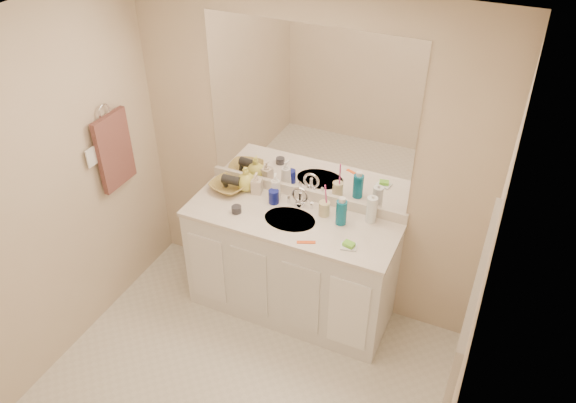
# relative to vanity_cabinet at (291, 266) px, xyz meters

# --- Properties ---
(ceiling) EXTENTS (2.60, 2.60, 0.02)m
(ceiling) POSITION_rel_vanity_cabinet_xyz_m (0.00, -1.02, 1.97)
(ceiling) COLOR white
(ceiling) RESTS_ON wall_back
(wall_back) EXTENTS (2.60, 0.02, 2.40)m
(wall_back) POSITION_rel_vanity_cabinet_xyz_m (0.00, 0.28, 0.77)
(wall_back) COLOR beige
(wall_back) RESTS_ON floor
(wall_left) EXTENTS (0.02, 2.60, 2.40)m
(wall_left) POSITION_rel_vanity_cabinet_xyz_m (-1.30, -1.02, 0.77)
(wall_left) COLOR beige
(wall_left) RESTS_ON floor
(wall_right) EXTENTS (0.02, 2.60, 2.40)m
(wall_right) POSITION_rel_vanity_cabinet_xyz_m (1.30, -1.02, 0.77)
(wall_right) COLOR beige
(wall_right) RESTS_ON floor
(vanity_cabinet) EXTENTS (1.50, 0.55, 0.85)m
(vanity_cabinet) POSITION_rel_vanity_cabinet_xyz_m (0.00, 0.00, 0.00)
(vanity_cabinet) COLOR silver
(vanity_cabinet) RESTS_ON floor
(countertop) EXTENTS (1.52, 0.57, 0.03)m
(countertop) POSITION_rel_vanity_cabinet_xyz_m (0.00, 0.00, 0.44)
(countertop) COLOR silver
(countertop) RESTS_ON vanity_cabinet
(backsplash) EXTENTS (1.52, 0.03, 0.08)m
(backsplash) POSITION_rel_vanity_cabinet_xyz_m (0.00, 0.26, 0.50)
(backsplash) COLOR silver
(backsplash) RESTS_ON countertop
(sink_basin) EXTENTS (0.37, 0.37, 0.02)m
(sink_basin) POSITION_rel_vanity_cabinet_xyz_m (0.00, -0.02, 0.44)
(sink_basin) COLOR beige
(sink_basin) RESTS_ON countertop
(faucet) EXTENTS (0.02, 0.02, 0.11)m
(faucet) POSITION_rel_vanity_cabinet_xyz_m (0.00, 0.16, 0.51)
(faucet) COLOR silver
(faucet) RESTS_ON countertop
(mirror) EXTENTS (1.48, 0.01, 1.20)m
(mirror) POSITION_rel_vanity_cabinet_xyz_m (0.00, 0.27, 1.14)
(mirror) COLOR white
(mirror) RESTS_ON wall_back
(blue_mug) EXTENTS (0.09, 0.09, 0.10)m
(blue_mug) POSITION_rel_vanity_cabinet_xyz_m (-0.19, 0.11, 0.51)
(blue_mug) COLOR navy
(blue_mug) RESTS_ON countertop
(tan_cup) EXTENTS (0.08, 0.08, 0.11)m
(tan_cup) POSITION_rel_vanity_cabinet_xyz_m (0.20, 0.13, 0.51)
(tan_cup) COLOR beige
(tan_cup) RESTS_ON countertop
(toothbrush) EXTENTS (0.03, 0.04, 0.22)m
(toothbrush) POSITION_rel_vanity_cabinet_xyz_m (0.21, 0.13, 0.60)
(toothbrush) COLOR #E13B8E
(toothbrush) RESTS_ON tan_cup
(mouthwash_bottle) EXTENTS (0.09, 0.09, 0.18)m
(mouthwash_bottle) POSITION_rel_vanity_cabinet_xyz_m (0.34, 0.09, 0.54)
(mouthwash_bottle) COLOR #0A6080
(mouthwash_bottle) RESTS_ON countertop
(clear_pump_bottle) EXTENTS (0.09, 0.09, 0.19)m
(clear_pump_bottle) POSITION_rel_vanity_cabinet_xyz_m (0.52, 0.19, 0.55)
(clear_pump_bottle) COLOR white
(clear_pump_bottle) RESTS_ON countertop
(soap_dish) EXTENTS (0.12, 0.11, 0.01)m
(soap_dish) POSITION_rel_vanity_cabinet_xyz_m (0.47, -0.14, 0.46)
(soap_dish) COLOR white
(soap_dish) RESTS_ON countertop
(green_soap) EXTENTS (0.08, 0.07, 0.03)m
(green_soap) POSITION_rel_vanity_cabinet_xyz_m (0.47, -0.14, 0.48)
(green_soap) COLOR #6DCC31
(green_soap) RESTS_ON soap_dish
(orange_comb) EXTENTS (0.12, 0.07, 0.01)m
(orange_comb) POSITION_rel_vanity_cabinet_xyz_m (0.20, -0.21, 0.46)
(orange_comb) COLOR #F25119
(orange_comb) RESTS_ON countertop
(dark_jar) EXTENTS (0.07, 0.07, 0.05)m
(dark_jar) POSITION_rel_vanity_cabinet_xyz_m (-0.38, -0.10, 0.48)
(dark_jar) COLOR #2F2E34
(dark_jar) RESTS_ON countertop
(soap_bottle_white) EXTENTS (0.10, 0.10, 0.21)m
(soap_bottle_white) POSITION_rel_vanity_cabinet_xyz_m (-0.20, 0.17, 0.56)
(soap_bottle_white) COLOR white
(soap_bottle_white) RESTS_ON countertop
(soap_bottle_cream) EXTENTS (0.09, 0.09, 0.17)m
(soap_bottle_cream) POSITION_rel_vanity_cabinet_xyz_m (-0.36, 0.18, 0.54)
(soap_bottle_cream) COLOR beige
(soap_bottle_cream) RESTS_ON countertop
(soap_bottle_yellow) EXTENTS (0.17, 0.17, 0.19)m
(soap_bottle_yellow) POSITION_rel_vanity_cabinet_xyz_m (-0.45, 0.18, 0.55)
(soap_bottle_yellow) COLOR #D4CE52
(soap_bottle_yellow) RESTS_ON countertop
(wicker_basket) EXTENTS (0.32, 0.32, 0.07)m
(wicker_basket) POSITION_rel_vanity_cabinet_xyz_m (-0.56, 0.13, 0.49)
(wicker_basket) COLOR olive
(wicker_basket) RESTS_ON countertop
(hair_dryer) EXTENTS (0.14, 0.08, 0.07)m
(hair_dryer) POSITION_rel_vanity_cabinet_xyz_m (-0.54, 0.13, 0.54)
(hair_dryer) COLOR black
(hair_dryer) RESTS_ON wicker_basket
(towel_ring) EXTENTS (0.01, 0.11, 0.11)m
(towel_ring) POSITION_rel_vanity_cabinet_xyz_m (-1.27, -0.25, 1.12)
(towel_ring) COLOR silver
(towel_ring) RESTS_ON wall_left
(hand_towel) EXTENTS (0.04, 0.32, 0.55)m
(hand_towel) POSITION_rel_vanity_cabinet_xyz_m (-1.25, -0.25, 0.82)
(hand_towel) COLOR #4A2A27
(hand_towel) RESTS_ON towel_ring
(switch_plate) EXTENTS (0.01, 0.08, 0.13)m
(switch_plate) POSITION_rel_vanity_cabinet_xyz_m (-1.27, -0.45, 0.88)
(switch_plate) COLOR white
(switch_plate) RESTS_ON wall_left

